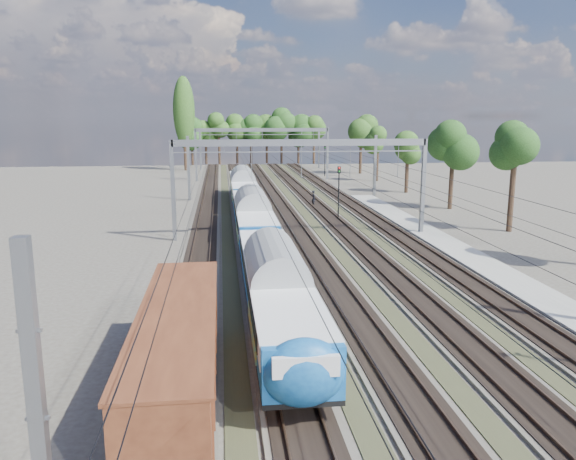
{
  "coord_description": "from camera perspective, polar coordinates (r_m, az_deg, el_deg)",
  "views": [
    {
      "loc": [
        -7.19,
        -20.29,
        11.02
      ],
      "look_at": [
        -2.42,
        19.89,
        2.8
      ],
      "focal_mm": 35.0,
      "sensor_mm": 36.0,
      "label": 1
    }
  ],
  "objects": [
    {
      "name": "poplar",
      "position": [
        118.52,
        -10.53,
        11.72
      ],
      "size": [
        4.4,
        4.4,
        19.04
      ],
      "color": "black",
      "rests_on": "ground"
    },
    {
      "name": "worker",
      "position": [
        70.07,
        2.61,
        3.24
      ],
      "size": [
        0.57,
        0.78,
        1.98
      ],
      "primitive_type": "imported",
      "rotation": [
        0.0,
        0.0,
        1.72
      ],
      "color": "black",
      "rests_on": "ground"
    },
    {
      "name": "ground",
      "position": [
        24.18,
        11.78,
        -15.89
      ],
      "size": [
        220.0,
        220.0,
        0.0
      ],
      "primitive_type": "plane",
      "color": "#47423A",
      "rests_on": "ground"
    },
    {
      "name": "emu_train",
      "position": [
        50.41,
        -3.62,
        1.91
      ],
      "size": [
        3.08,
        65.16,
        4.51
      ],
      "color": "black",
      "rests_on": "ground"
    },
    {
      "name": "catenary",
      "position": [
        73.51,
        -0.89,
        7.88
      ],
      "size": [
        25.65,
        130.0,
        9.0
      ],
      "color": "gray",
      "rests_on": "ground"
    },
    {
      "name": "signal_near",
      "position": [
        60.16,
        5.19,
        4.43
      ],
      "size": [
        0.38,
        0.34,
        5.81
      ],
      "rotation": [
        0.0,
        0.0,
        -0.09
      ],
      "color": "black",
      "rests_on": "ground"
    },
    {
      "name": "signal_far",
      "position": [
        105.19,
        3.77,
        7.47
      ],
      "size": [
        0.36,
        0.33,
        5.85
      ],
      "rotation": [
        0.0,
        0.0,
        -0.0
      ],
      "color": "black",
      "rests_on": "ground"
    },
    {
      "name": "platform",
      "position": [
        45.93,
        18.17,
        -2.79
      ],
      "size": [
        3.0,
        70.0,
        0.3
      ],
      "primitive_type": "cube",
      "color": "gray",
      "rests_on": "ground"
    },
    {
      "name": "track_bed",
      "position": [
        66.59,
        -0.48,
        2.05
      ],
      "size": [
        21.0,
        130.0,
        0.34
      ],
      "color": "#47423A",
      "rests_on": "ground"
    },
    {
      "name": "freight_boxcar",
      "position": [
        22.54,
        -11.06,
        -11.71
      ],
      "size": [
        2.93,
        14.15,
        3.65
      ],
      "color": "black",
      "rests_on": "ground"
    },
    {
      "name": "tree_belt",
      "position": [
        114.68,
        -0.21,
        10.0
      ],
      "size": [
        40.15,
        101.04,
        12.06
      ],
      "color": "black",
      "rests_on": "ground"
    }
  ]
}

